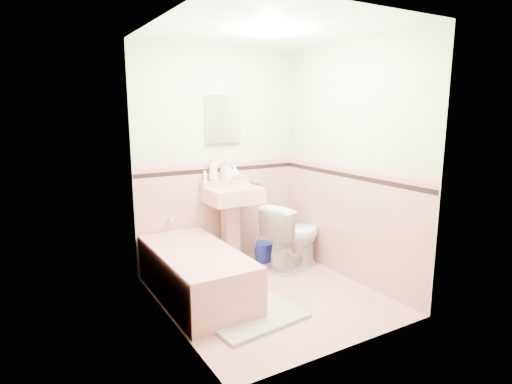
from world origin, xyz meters
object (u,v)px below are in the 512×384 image
bathtub (196,275)px  soap_bottle_left (213,169)px  soap_bottle_right (235,172)px  toilet (293,235)px  shoe (255,312)px  bucket (263,252)px  medicine_cabinet (223,119)px  sink (233,228)px  soap_bottle_mid (226,170)px

bathtub → soap_bottle_left: size_ratio=5.58×
soap_bottle_right → toilet: 1.01m
toilet → shoe: bearing=114.5°
bathtub → shoe: (0.27, -0.68, -0.16)m
bathtub → soap_bottle_right: 1.38m
bathtub → bucket: bearing=25.1°
soap_bottle_left → medicine_cabinet: bearing=11.2°
soap_bottle_left → soap_bottle_right: size_ratio=1.71×
sink → medicine_cabinet: size_ratio=1.77×
soap_bottle_mid → toilet: 1.08m
toilet → shoe: 1.36m
sink → toilet: size_ratio=1.23×
toilet → shoe: size_ratio=4.96×
soap_bottle_left → shoe: size_ratio=1.74×
sink → bathtub: bearing=-142.1°
medicine_cabinet → soap_bottle_mid: (0.01, -0.03, -0.58)m
bathtub → soap_bottle_left: soap_bottle_left is taller
shoe → soap_bottle_left: bearing=69.6°
medicine_cabinet → soap_bottle_left: bearing=-168.8°
bathtub → bucket: 1.19m
bucket → soap_bottle_left: bearing=159.0°
bathtub → soap_bottle_mid: bearing=45.7°
bathtub → toilet: toilet is taller
soap_bottle_left → sink: bearing=-49.8°
toilet → shoe: toilet is taller
bathtub → soap_bottle_left: (0.53, 0.71, 0.92)m
bucket → soap_bottle_right: bearing=142.3°
soap_bottle_left → bucket: size_ratio=1.15×
sink → medicine_cabinet: 1.25m
bathtub → sink: bearing=37.9°
bathtub → sink: sink is taller
bathtub → soap_bottle_right: soap_bottle_right is taller
bathtub → medicine_cabinet: bearing=47.4°
sink → bucket: (0.39, -0.03, -0.36)m
soap_bottle_mid → toilet: soap_bottle_mid is taller
sink → soap_bottle_mid: bearing=85.9°
sink → shoe: size_ratio=6.12×
medicine_cabinet → soap_bottle_mid: medicine_cabinet is taller
soap_bottle_mid → toilet: bearing=-42.9°
sink → shoe: 1.35m
bathtub → sink: 0.90m
bathtub → soap_bottle_left: bearing=53.4°
soap_bottle_left → soap_bottle_mid: bearing=0.0°
medicine_cabinet → bathtub: bearing=-132.6°
medicine_cabinet → soap_bottle_right: medicine_cabinet is taller
medicine_cabinet → shoe: medicine_cabinet is taller
medicine_cabinet → soap_bottle_right: size_ratio=3.39×
soap_bottle_mid → bucket: 1.09m
medicine_cabinet → soap_bottle_left: size_ratio=1.98×
sink → soap_bottle_right: bearing=55.6°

